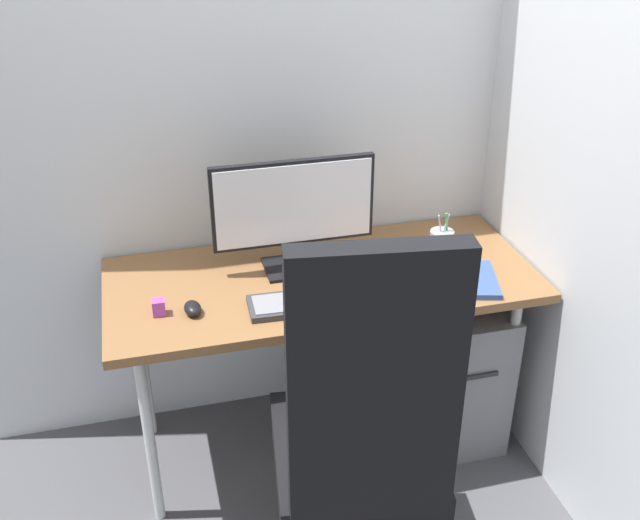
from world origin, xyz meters
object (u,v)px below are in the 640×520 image
office_chair (362,436)px  mouse (193,308)px  keyboard (310,302)px  notebook (475,280)px  desk_clamp_accessory (159,307)px  pen_holder (441,243)px  monitor (294,209)px  filing_cabinet (446,366)px

office_chair → mouse: (-0.39, 0.56, 0.14)m
keyboard → notebook: bearing=0.0°
mouse → desk_clamp_accessory: desk_clamp_accessory is taller
mouse → pen_holder: bearing=3.9°
desk_clamp_accessory → keyboard: bearing=-8.1°
monitor → pen_holder: bearing=-5.7°
mouse → notebook: size_ratio=0.35×
mouse → notebook: mouse is taller
keyboard → desk_clamp_accessory: size_ratio=7.60×
filing_cabinet → pen_holder: 0.51m
monitor → desk_clamp_accessory: bearing=-158.5°
monitor → desk_clamp_accessory: size_ratio=10.60×
filing_cabinet → desk_clamp_accessory: size_ratio=11.24×
filing_cabinet → mouse: bearing=-174.3°
office_chair → desk_clamp_accessory: 0.78m
mouse → office_chair: bearing=-60.8°
keyboard → filing_cabinet: bearing=13.6°
filing_cabinet → mouse: size_ratio=7.20×
monitor → desk_clamp_accessory: (-0.49, -0.19, -0.20)m
filing_cabinet → keyboard: (-0.58, -0.14, 0.47)m
pen_holder → notebook: (0.04, -0.21, -0.04)m
filing_cabinet → desk_clamp_accessory: bearing=-176.1°
notebook → filing_cabinet: bearing=108.6°
keyboard → desk_clamp_accessory: (-0.48, 0.07, 0.01)m
office_chair → notebook: size_ratio=5.51×
monitor → keyboard: bearing=-92.0°
filing_cabinet → notebook: (0.01, -0.14, 0.47)m
monitor → keyboard: monitor is taller
office_chair → notebook: office_chair is taller
pen_holder → office_chair: bearing=-125.9°
keyboard → pen_holder: (0.54, 0.21, 0.04)m
office_chair → mouse: size_ratio=15.77×
desk_clamp_accessory → office_chair: bearing=-49.2°
office_chair → mouse: office_chair is taller
filing_cabinet → office_chair: bearing=-130.4°
pen_holder → keyboard: bearing=-159.1°
filing_cabinet → notebook: size_ratio=2.52×
mouse → pen_holder: (0.91, 0.16, 0.03)m
filing_cabinet → monitor: bearing=168.1°
desk_clamp_accessory → monitor: bearing=21.5°
office_chair → keyboard: office_chair is taller
notebook → desk_clamp_accessory: desk_clamp_accessory is taller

